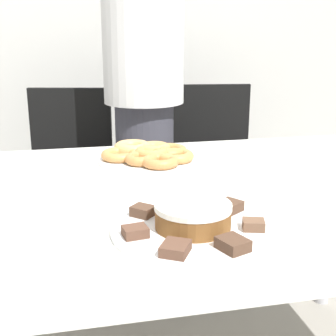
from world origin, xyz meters
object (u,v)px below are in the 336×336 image
(person_standing, at_px, (144,88))
(plate_cake, at_px, (193,229))
(office_chair_left, at_px, (68,191))
(plate_donuts, at_px, (152,160))
(frosted_cake, at_px, (193,215))
(office_chair_right, at_px, (214,181))

(person_standing, bearing_deg, plate_cake, -94.09)
(office_chair_left, xyz_separation_m, plate_cake, (0.27, -1.26, 0.32))
(plate_donuts, distance_m, frosted_cake, 0.58)
(plate_donuts, xyz_separation_m, frosted_cake, (-0.01, -0.57, 0.03))
(plate_donuts, relative_size, frosted_cake, 2.12)
(person_standing, bearing_deg, office_chair_right, 18.98)
(plate_cake, distance_m, plate_donuts, 0.57)
(plate_donuts, bearing_deg, person_standing, 83.20)
(office_chair_left, bearing_deg, plate_cake, -64.94)
(person_standing, xyz_separation_m, plate_donuts, (-0.07, -0.55, -0.17))
(office_chair_left, height_order, frosted_cake, office_chair_left)
(plate_donuts, bearing_deg, office_chair_right, 57.22)
(person_standing, height_order, plate_donuts, person_standing)
(person_standing, height_order, office_chair_right, person_standing)
(person_standing, relative_size, frosted_cake, 10.51)
(person_standing, relative_size, office_chair_right, 1.94)
(person_standing, distance_m, office_chair_left, 0.62)
(plate_cake, bearing_deg, office_chair_left, 102.18)
(office_chair_left, height_order, plate_donuts, office_chair_left)
(plate_cake, height_order, frosted_cake, frosted_cake)
(frosted_cake, bearing_deg, plate_donuts, 88.54)
(person_standing, distance_m, plate_cake, 1.14)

